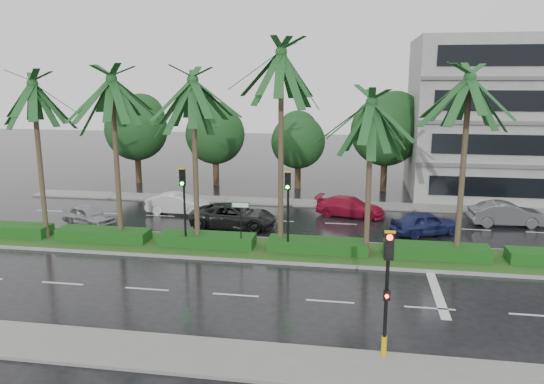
% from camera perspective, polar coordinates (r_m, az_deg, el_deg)
% --- Properties ---
extents(ground, '(120.00, 120.00, 0.00)m').
position_cam_1_polar(ground, '(27.58, -1.52, -6.96)').
color(ground, black).
rests_on(ground, ground).
extents(near_sidewalk, '(40.00, 2.40, 0.12)m').
position_cam_1_polar(near_sidewalk, '(18.50, -7.79, -17.07)').
color(near_sidewalk, slate).
rests_on(near_sidewalk, ground).
extents(far_sidewalk, '(40.00, 2.00, 0.12)m').
position_cam_1_polar(far_sidewalk, '(38.95, 1.82, -1.12)').
color(far_sidewalk, slate).
rests_on(far_sidewalk, ground).
extents(median, '(36.00, 4.00, 0.15)m').
position_cam_1_polar(median, '(28.48, -1.14, -6.16)').
color(median, gray).
rests_on(median, ground).
extents(hedge, '(35.20, 1.40, 0.60)m').
position_cam_1_polar(hedge, '(28.37, -1.14, -5.45)').
color(hedge, '#174513').
rests_on(hedge, median).
extents(lane_markings, '(34.00, 13.06, 0.01)m').
position_cam_1_polar(lane_markings, '(26.79, 4.75, -7.58)').
color(lane_markings, silver).
rests_on(lane_markings, ground).
extents(palm_row, '(26.30, 4.20, 10.95)m').
position_cam_1_polar(palm_row, '(27.30, -3.83, 10.64)').
color(palm_row, '#3A3121').
rests_on(palm_row, median).
extents(signal_near, '(0.34, 0.45, 4.36)m').
position_cam_1_polar(signal_near, '(17.49, 12.26, -10.15)').
color(signal_near, black).
rests_on(signal_near, near_sidewalk).
extents(signal_median_left, '(0.34, 0.42, 4.36)m').
position_cam_1_polar(signal_median_left, '(28.04, -9.49, -0.43)').
color(signal_median_left, black).
rests_on(signal_median_left, median).
extents(signal_median_right, '(0.34, 0.42, 4.36)m').
position_cam_1_polar(signal_median_right, '(26.79, 1.71, -0.86)').
color(signal_median_right, black).
rests_on(signal_median_right, median).
extents(street_sign, '(0.95, 0.09, 2.60)m').
position_cam_1_polar(street_sign, '(27.61, -3.40, -2.35)').
color(street_sign, black).
rests_on(street_sign, median).
extents(bg_trees, '(32.83, 5.56, 8.03)m').
position_cam_1_polar(bg_trees, '(43.78, 1.48, 6.55)').
color(bg_trees, '#39271A').
rests_on(bg_trees, ground).
extents(building, '(16.00, 10.00, 12.00)m').
position_cam_1_polar(building, '(45.29, 25.01, 7.25)').
color(building, gray).
rests_on(building, ground).
extents(car_silver, '(2.86, 4.03, 1.27)m').
position_cam_1_polar(car_silver, '(34.88, -19.12, -2.43)').
color(car_silver, '#9B9DA2').
rests_on(car_silver, ground).
extents(car_white, '(1.49, 4.22, 1.39)m').
position_cam_1_polar(car_white, '(36.38, -10.07, -1.24)').
color(car_white, silver).
rests_on(car_white, ground).
extents(car_darkgrey, '(2.47, 5.31, 1.47)m').
position_cam_1_polar(car_darkgrey, '(32.63, -4.15, -2.58)').
color(car_darkgrey, black).
rests_on(car_darkgrey, ground).
extents(car_red, '(2.71, 4.81, 1.32)m').
position_cam_1_polar(car_red, '(35.56, 8.39, -1.55)').
color(car_red, '#A2112D').
rests_on(car_red, ground).
extents(car_blue, '(3.21, 4.44, 1.40)m').
position_cam_1_polar(car_blue, '(32.37, 16.25, -3.23)').
color(car_blue, navy).
rests_on(car_blue, ground).
extents(car_grey, '(1.95, 4.60, 1.48)m').
position_cam_1_polar(car_grey, '(36.06, 23.91, -2.18)').
color(car_grey, '#515356').
rests_on(car_grey, ground).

